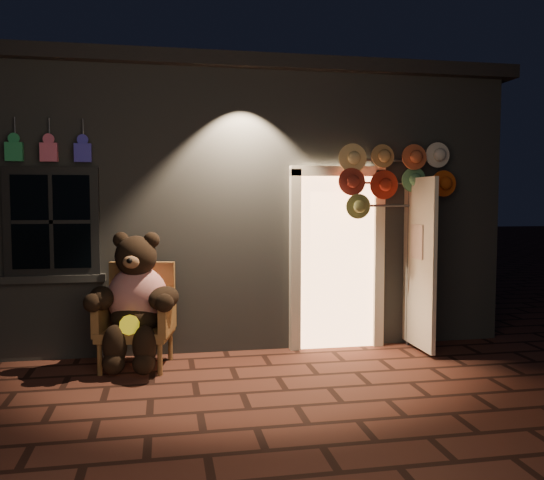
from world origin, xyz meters
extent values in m
plane|color=#542B20|center=(0.00, 0.00, 0.00)|extent=(60.00, 60.00, 0.00)
cube|color=slate|center=(0.00, 4.00, 1.65)|extent=(7.00, 5.00, 3.30)
cube|color=black|center=(0.00, 4.00, 3.38)|extent=(7.30, 5.30, 0.16)
cube|color=black|center=(-1.90, 1.46, 1.55)|extent=(1.00, 0.10, 1.20)
cube|color=black|center=(-1.90, 1.43, 1.55)|extent=(0.82, 0.06, 1.02)
cube|color=slate|center=(-1.90, 1.46, 0.92)|extent=(1.10, 0.14, 0.08)
cube|color=#EAA369|center=(1.35, 1.48, 1.05)|extent=(0.92, 0.10, 2.10)
cube|color=beige|center=(0.83, 1.44, 1.05)|extent=(0.12, 0.12, 2.20)
cube|color=beige|center=(1.87, 1.44, 1.05)|extent=(0.12, 0.12, 2.20)
cube|color=beige|center=(1.35, 1.44, 2.13)|extent=(1.16, 0.12, 0.12)
cube|color=beige|center=(2.25, 1.10, 1.05)|extent=(0.05, 0.80, 2.00)
cube|color=#299956|center=(-2.25, 1.38, 2.30)|extent=(0.18, 0.07, 0.20)
cylinder|color=#59595E|center=(-2.25, 1.44, 2.55)|extent=(0.02, 0.02, 0.25)
cube|color=#E45D7C|center=(-1.90, 1.38, 2.30)|extent=(0.18, 0.07, 0.20)
cylinder|color=#59595E|center=(-1.90, 1.44, 2.55)|extent=(0.02, 0.02, 0.25)
cube|color=#3F38C5|center=(-1.55, 1.38, 2.30)|extent=(0.18, 0.07, 0.20)
cylinder|color=#59595E|center=(-1.55, 1.44, 2.55)|extent=(0.02, 0.02, 0.25)
cube|color=brown|center=(-1.00, 1.03, 0.38)|extent=(0.84, 0.80, 0.10)
cube|color=brown|center=(-0.94, 1.34, 0.74)|extent=(0.72, 0.22, 0.72)
cube|color=brown|center=(-1.34, 1.08, 0.59)|extent=(0.20, 0.62, 0.41)
cube|color=brown|center=(-0.67, 0.95, 0.59)|extent=(0.20, 0.62, 0.41)
cylinder|color=brown|center=(-1.36, 0.81, 0.16)|extent=(0.05, 0.05, 0.33)
cylinder|color=brown|center=(-0.75, 0.69, 0.16)|extent=(0.05, 0.05, 0.33)
cylinder|color=brown|center=(-1.25, 1.38, 0.16)|extent=(0.05, 0.05, 0.33)
cylinder|color=brown|center=(-0.64, 1.26, 0.16)|extent=(0.05, 0.05, 0.33)
ellipsoid|color=#B61513|center=(-0.98, 1.08, 0.75)|extent=(0.74, 0.63, 0.68)
ellipsoid|color=black|center=(-1.00, 1.00, 0.55)|extent=(0.61, 0.55, 0.32)
sphere|color=black|center=(-0.99, 1.03, 1.19)|extent=(0.51, 0.51, 0.44)
sphere|color=black|center=(-1.14, 1.09, 1.36)|extent=(0.17, 0.17, 0.17)
sphere|color=black|center=(-0.83, 1.03, 1.36)|extent=(0.17, 0.17, 0.17)
ellipsoid|color=#8B613F|center=(-1.03, 0.83, 1.16)|extent=(0.19, 0.15, 0.14)
ellipsoid|color=black|center=(-1.34, 0.93, 0.77)|extent=(0.31, 0.48, 0.25)
ellipsoid|color=black|center=(-0.70, 0.81, 0.77)|extent=(0.44, 0.51, 0.25)
ellipsoid|color=black|center=(-1.20, 0.75, 0.32)|extent=(0.25, 0.25, 0.42)
ellipsoid|color=black|center=(-0.90, 0.69, 0.32)|extent=(0.25, 0.25, 0.42)
sphere|color=black|center=(-1.21, 0.69, 0.15)|extent=(0.23, 0.23, 0.23)
sphere|color=black|center=(-0.91, 0.64, 0.15)|extent=(0.23, 0.23, 0.23)
cylinder|color=yellow|center=(-1.05, 0.72, 0.53)|extent=(0.22, 0.12, 0.20)
cylinder|color=#59595E|center=(2.24, 1.38, 1.22)|extent=(0.04, 0.04, 2.44)
cylinder|color=#59595E|center=(1.97, 1.36, 2.26)|extent=(1.09, 0.03, 0.03)
cylinder|color=#59595E|center=(1.97, 1.36, 1.99)|extent=(1.09, 0.03, 0.03)
cylinder|color=#59595E|center=(1.97, 1.36, 1.72)|extent=(1.09, 0.03, 0.03)
cylinder|color=#F4C97B|center=(1.50, 1.30, 2.31)|extent=(0.31, 0.11, 0.31)
cylinder|color=tan|center=(1.86, 1.27, 2.31)|extent=(0.31, 0.11, 0.31)
cylinder|color=#D45A32|center=(2.22, 1.24, 2.31)|extent=(0.31, 0.11, 0.31)
cylinder|color=beige|center=(2.59, 1.30, 2.31)|extent=(0.31, 0.11, 0.31)
cylinder|color=#A33022|center=(1.50, 1.27, 1.99)|extent=(0.31, 0.11, 0.31)
cylinder|color=red|center=(1.86, 1.24, 1.99)|extent=(0.31, 0.11, 0.31)
cylinder|color=#599B64|center=(2.22, 1.30, 1.99)|extent=(0.31, 0.11, 0.31)
cylinder|color=#D44C12|center=(2.59, 1.27, 1.99)|extent=(0.31, 0.11, 0.31)
cylinder|color=olive|center=(1.50, 1.24, 1.67)|extent=(0.31, 0.11, 0.31)
camera|label=1|loc=(-0.70, -5.18, 1.79)|focal=38.00mm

